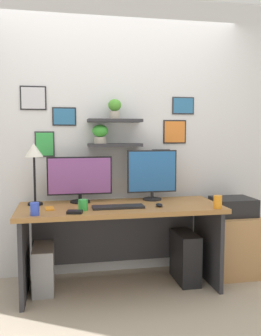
{
  "coord_description": "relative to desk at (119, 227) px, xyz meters",
  "views": [
    {
      "loc": [
        -0.51,
        -3.09,
        1.38
      ],
      "look_at": [
        0.1,
        0.05,
        1.08
      ],
      "focal_mm": 38.51,
      "sensor_mm": 36.0,
      "label": 1
    }
  ],
  "objects": [
    {
      "name": "monitor_left",
      "position": [
        -0.34,
        0.16,
        0.43
      ],
      "size": [
        0.59,
        0.18,
        0.42
      ],
      "color": "black",
      "rests_on": "desk"
    },
    {
      "name": "pen_cup",
      "position": [
        -0.72,
        -0.31,
        0.25
      ],
      "size": [
        0.07,
        0.07,
        0.1
      ],
      "primitive_type": "cylinder",
      "color": "blue",
      "rests_on": "desk"
    },
    {
      "name": "coffee_mug",
      "position": [
        -0.34,
        -0.2,
        0.25
      ],
      "size": [
        0.08,
        0.08,
        0.09
      ],
      "primitive_type": "cylinder",
      "color": "green",
      "rests_on": "desk"
    },
    {
      "name": "monitor_right",
      "position": [
        0.34,
        0.16,
        0.45
      ],
      "size": [
        0.48,
        0.18,
        0.48
      ],
      "color": "black",
      "rests_on": "desk"
    },
    {
      "name": "ground_plane",
      "position": [
        0.0,
        -0.06,
        -0.55
      ],
      "size": [
        8.0,
        8.0,
        0.0
      ],
      "primitive_type": "plane",
      "color": "tan"
    },
    {
      "name": "cell_phone",
      "position": [
        -0.61,
        -0.09,
        0.21
      ],
      "size": [
        0.08,
        0.15,
        0.01
      ],
      "primitive_type": "cube",
      "rotation": [
        0.0,
        0.0,
        0.11
      ],
      "color": "orange",
      "rests_on": "desk"
    },
    {
      "name": "scissors_tray",
      "position": [
        -0.41,
        -0.3,
        0.22
      ],
      "size": [
        0.14,
        0.11,
        0.02
      ],
      "primitive_type": "cube",
      "rotation": [
        0.0,
        0.0,
        -0.24
      ],
      "color": "black",
      "rests_on": "desk"
    },
    {
      "name": "computer_mouse",
      "position": [
        0.32,
        -0.18,
        0.22
      ],
      "size": [
        0.06,
        0.09,
        0.03
      ],
      "primitive_type": "ellipsoid",
      "color": "black",
      "rests_on": "desk"
    },
    {
      "name": "computer_tower_left",
      "position": [
        -0.68,
        0.03,
        -0.35
      ],
      "size": [
        0.18,
        0.4,
        0.39
      ],
      "primitive_type": "cube",
      "color": "#99999E",
      "rests_on": "ground"
    },
    {
      "name": "back_wall_assembly",
      "position": [
        -0.0,
        0.38,
        0.81
      ],
      "size": [
        4.4,
        0.24,
        2.7
      ],
      "color": "silver",
      "rests_on": "ground"
    },
    {
      "name": "keyboard",
      "position": [
        -0.04,
        -0.16,
        0.21
      ],
      "size": [
        0.44,
        0.14,
        0.02
      ],
      "primitive_type": "cube",
      "color": "black",
      "rests_on": "desk"
    },
    {
      "name": "printer",
      "position": [
        1.14,
        0.08,
        0.12
      ],
      "size": [
        0.38,
        0.34,
        0.17
      ],
      "primitive_type": "cube",
      "color": "black",
      "rests_on": "drawer_cabinet"
    },
    {
      "name": "desk",
      "position": [
        0.0,
        0.0,
        0.0
      ],
      "size": [
        1.78,
        0.68,
        0.75
      ],
      "color": "#9E6B38",
      "rests_on": "ground"
    },
    {
      "name": "water_cup",
      "position": [
        0.79,
        -0.33,
        0.26
      ],
      "size": [
        0.07,
        0.07,
        0.11
      ],
      "primitive_type": "cylinder",
      "color": "orange",
      "rests_on": "desk"
    },
    {
      "name": "desk_lamp",
      "position": [
        -0.74,
        0.11,
        0.64
      ],
      "size": [
        0.16,
        0.16,
        0.55
      ],
      "color": "black",
      "rests_on": "desk"
    },
    {
      "name": "drawer_cabinet",
      "position": [
        1.14,
        0.08,
        -0.25
      ],
      "size": [
        0.44,
        0.5,
        0.58
      ],
      "primitive_type": "cube",
      "color": "tan",
      "rests_on": "ground"
    },
    {
      "name": "computer_tower_right",
      "position": [
        0.62,
        -0.02,
        -0.31
      ],
      "size": [
        0.18,
        0.4,
        0.46
      ],
      "primitive_type": "cube",
      "color": "black",
      "rests_on": "ground"
    }
  ]
}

